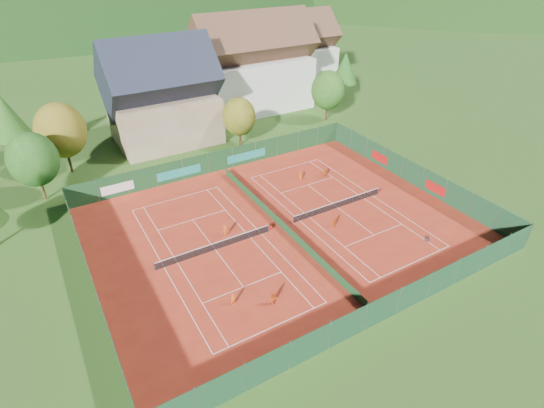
{
  "coord_description": "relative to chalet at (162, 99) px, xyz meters",
  "views": [
    {
      "loc": [
        -20.46,
        -32.88,
        27.52
      ],
      "look_at": [
        0.0,
        2.0,
        2.0
      ],
      "focal_mm": 28.0,
      "sensor_mm": 36.0,
      "label": 1
    }
  ],
  "objects": [
    {
      "name": "ground",
      "position": [
        3.0,
        -30.0,
        -6.64
      ],
      "size": [
        600.0,
        600.0,
        0.0
      ],
      "primitive_type": "plane",
      "color": "#284D18",
      "rests_on": "ground"
    },
    {
      "name": "clay_pad",
      "position": [
        3.0,
        -30.0,
        -6.62
      ],
      "size": [
        40.0,
        32.0,
        0.01
      ],
      "primitive_type": "cube",
      "color": "#A62918",
      "rests_on": "ground"
    },
    {
      "name": "court_markings_left",
      "position": [
        -5.0,
        -30.0,
        -6.61
      ],
      "size": [
        11.03,
        23.83,
        0.0
      ],
      "color": "white",
      "rests_on": "ground"
    },
    {
      "name": "court_markings_right",
      "position": [
        11.0,
        -30.0,
        -6.61
      ],
      "size": [
        11.03,
        23.83,
        0.0
      ],
      "color": "white",
      "rests_on": "ground"
    },
    {
      "name": "tennis_net_left",
      "position": [
        -4.85,
        -30.0,
        -6.12
      ],
      "size": [
        13.3,
        0.1,
        1.02
      ],
      "color": "#59595B",
      "rests_on": "ground"
    },
    {
      "name": "tennis_net_right",
      "position": [
        11.15,
        -30.0,
        -6.12
      ],
      "size": [
        13.3,
        0.1,
        1.02
      ],
      "color": "#59595B",
      "rests_on": "ground"
    },
    {
      "name": "court_divider",
      "position": [
        3.0,
        -30.0,
        -6.12
      ],
      "size": [
        0.03,
        28.8,
        1.0
      ],
      "color": "#163C1D",
      "rests_on": "ground"
    },
    {
      "name": "fence_north",
      "position": [
        2.54,
        -14.01,
        -5.16
      ],
      "size": [
        40.0,
        0.1,
        3.0
      ],
      "color": "#153B1B",
      "rests_on": "ground"
    },
    {
      "name": "fence_south",
      "position": [
        3.0,
        -46.0,
        -5.12
      ],
      "size": [
        40.0,
        0.04,
        3.0
      ],
      "color": "#143920",
      "rests_on": "ground"
    },
    {
      "name": "fence_west",
      "position": [
        -17.0,
        -30.0,
        -5.12
      ],
      "size": [
        0.04,
        32.0,
        3.0
      ],
      "color": "#143719",
      "rests_on": "ground"
    },
    {
      "name": "fence_east",
      "position": [
        23.0,
        -29.95,
        -5.14
      ],
      "size": [
        0.09,
        32.0,
        3.0
      ],
      "color": "#163D22",
      "rests_on": "ground"
    },
    {
      "name": "chalet",
      "position": [
        0.0,
        0.0,
        0.0
      ],
      "size": [
        16.2,
        12.0,
        16.0
      ],
      "color": "tan",
      "rests_on": "ground"
    },
    {
      "name": "hotel_block_a",
      "position": [
        19.0,
        6.0,
        0.76
      ],
      "size": [
        21.6,
        11.0,
        17.25
      ],
      "color": "silver",
      "rests_on": "ground"
    },
    {
      "name": "hotel_block_b",
      "position": [
        33.0,
        14.0,
        -0.01
      ],
      "size": [
        17.28,
        10.0,
        15.5
      ],
      "color": "silver",
      "rests_on": "ground"
    },
    {
      "name": "tree_west_front",
      "position": [
        -19.0,
        -10.0,
        -1.23
      ],
      "size": [
        5.72,
        5.72,
        8.69
      ],
      "color": "#4D361B",
      "rests_on": "ground"
    },
    {
      "name": "tree_west_mid",
      "position": [
        -15.0,
        -4.0,
        -0.56
      ],
      "size": [
        6.44,
        6.44,
        9.78
      ],
      "color": "#432D18",
      "rests_on": "ground"
    },
    {
      "name": "tree_west_back",
      "position": [
        -21.0,
        4.0,
        0.11
      ],
      "size": [
        5.6,
        5.6,
        10.0
      ],
      "color": "#412A17",
      "rests_on": "ground"
    },
    {
      "name": "tree_center",
      "position": [
        9.0,
        -8.0,
        -1.91
      ],
      "size": [
        5.01,
        5.01,
        7.6
      ],
      "color": "#432C18",
      "rests_on": "ground"
    },
    {
      "name": "tree_east_front",
      "position": [
        27.0,
        -6.0,
        -1.23
      ],
      "size": [
        5.72,
        5.72,
        8.69
      ],
      "color": "#4D2C1B",
      "rests_on": "ground"
    },
    {
      "name": "tree_east_mid",
      "position": [
        37.0,
        2.0,
        -0.56
      ],
      "size": [
        5.04,
        5.04,
        9.0
      ],
      "color": "#4D2C1B",
      "rests_on": "ground"
    },
    {
      "name": "tree_east_back",
      "position": [
        29.0,
        10.0,
        0.12
      ],
      "size": [
        7.15,
        7.15,
        10.86
      ],
      "color": "#402817",
      "rests_on": "ground"
    },
    {
      "name": "mountain_backdrop",
      "position": [
        31.54,
        203.48,
        -46.26
      ],
      "size": [
        820.0,
        530.0,
        242.0
      ],
      "color": "black",
      "rests_on": "ground"
    },
    {
      "name": "ball_hopper",
      "position": [
        14.78,
        -40.32,
        -6.07
      ],
      "size": [
        0.34,
        0.34,
        0.8
      ],
      "color": "slate",
      "rests_on": "ground"
    },
    {
      "name": "loose_ball_0",
      "position": [
        -7.01,
        -36.9,
        -6.59
      ],
      "size": [
        0.07,
        0.07,
        0.07
      ],
      "primitive_type": "sphere",
      "color": "#CCD833",
      "rests_on": "ground"
    },
    {
      "name": "loose_ball_1",
      "position": [
        6.72,
        -39.57,
        -6.59
      ],
      "size": [
        0.07,
        0.07,
        0.07
      ],
      "primitive_type": "sphere",
      "color": "#CCD833",
      "rests_on": "ground"
    },
    {
      "name": "loose_ball_2",
      "position": [
        3.3,
        -23.51,
        -6.59
      ],
      "size": [
        0.07,
        0.07,
        0.07
      ],
      "primitive_type": "sphere",
      "color": "#CCD833",
      "rests_on": "ground"
    },
    {
      "name": "player_left_near",
      "position": [
        -6.78,
        -37.95,
        -6.01
      ],
      "size": [
        0.47,
        0.33,
        1.24
      ],
      "primitive_type": "imported",
      "rotation": [
        0.0,
        0.0,
        0.09
      ],
      "color": "#FA5916",
      "rests_on": "ground"
    },
    {
      "name": "player_left_mid",
      "position": [
        -3.78,
        -39.78,
        -5.89
      ],
      "size": [
        0.88,
        0.8,
        1.47
      ],
      "primitive_type": "imported",
      "rotation": [
        0.0,
        0.0,
        -0.42
      ],
      "color": "#DC4813",
      "rests_on": "ground"
    },
    {
      "name": "player_left_far",
      "position": [
        -3.08,
        -28.33,
        -5.92
      ],
      "size": [
        1.01,
        0.75,
        1.4
      ],
      "primitive_type": "imported",
      "rotation": [
        0.0,
        0.0,
        2.86
      ],
      "color": "#E84D14",
      "rests_on": "ground"
    },
    {
      "name": "player_right_near",
      "position": [
        8.24,
        -32.95,
        -5.94
      ],
      "size": [
        0.85,
        0.7,
        1.36
      ],
      "primitive_type": "imported",
      "rotation": [
        0.0,
        0.0,
        0.54
      ],
      "color": "orange",
      "rests_on": "ground"
    },
    {
      "name": "player_right_far_a",
      "position": [
        10.99,
        -21.9,
        -6.02
      ],
      "size": [
        0.59,
        0.39,
        1.2
      ],
      "primitive_type": "imported",
      "rotation": [
        0.0,
        0.0,
        3.16
      ],
      "color": "#CD4712",
      "rests_on": "ground"
    },
    {
      "name": "player_right_far_b",
      "position": [
        14.23,
        -22.97,
        -5.95
      ],
      "size": [
        1.29,
        0.5,
        1.36
      ],
      "primitive_type": "imported",
      "rotation": [
        0.0,
        0.0,
        3.06
      ],
      "color": "#D15D12",
      "rests_on": "ground"
    }
  ]
}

